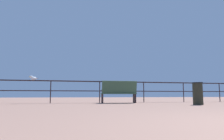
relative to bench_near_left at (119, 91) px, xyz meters
The scene contains 4 objects.
pier_railing 0.84m from the bench_near_left, 62.95° to the left, with size 19.85×0.05×1.00m.
bench_near_left is the anchor object (origin of this frame).
seagull_on_rail 3.79m from the bench_near_left, 169.01° to the left, with size 0.37×0.25×0.19m.
trash_bin 3.23m from the bench_near_left, 41.69° to the right, with size 0.38×0.38×0.82m.
Camera 1 is at (-2.91, -1.21, 0.36)m, focal length 33.55 mm.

